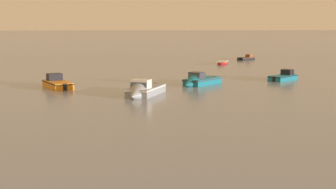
{
  "coord_description": "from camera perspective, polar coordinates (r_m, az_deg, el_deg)",
  "views": [
    {
      "loc": [
        7.92,
        -12.5,
        7.41
      ],
      "look_at": [
        11.7,
        32.78,
        0.72
      ],
      "focal_mm": 53.21,
      "sensor_mm": 36.0,
      "label": 1
    }
  ],
  "objects": [
    {
      "name": "motorboat_moored_6",
      "position": [
        98.14,
        9.19,
        4.09
      ],
      "size": [
        4.23,
        3.56,
        1.58
      ],
      "rotation": [
        0.0,
        0.0,
        0.61
      ],
      "color": "black",
      "rests_on": "ground"
    },
    {
      "name": "motorboat_moored_3",
      "position": [
        58.03,
        -12.77,
        1.18
      ],
      "size": [
        4.39,
        6.31,
        2.28
      ],
      "rotation": [
        0.0,
        0.0,
        2.0
      ],
      "color": "orange",
      "rests_on": "ground"
    },
    {
      "name": "motorboat_moored_0",
      "position": [
        58.31,
        3.48,
        1.41
      ],
      "size": [
        5.7,
        5.95,
        2.33
      ],
      "rotation": [
        0.0,
        0.0,
        3.97
      ],
      "color": "#197084",
      "rests_on": "ground"
    },
    {
      "name": "motorboat_moored_2",
      "position": [
        65.5,
        13.38,
        1.92
      ],
      "size": [
        5.01,
        4.79,
        1.96
      ],
      "rotation": [
        0.0,
        0.0,
        0.74
      ],
      "color": "#197084",
      "rests_on": "ground"
    },
    {
      "name": "rowboat_moored_1",
      "position": [
        87.75,
        6.25,
        3.62
      ],
      "size": [
        3.04,
        4.93,
        0.74
      ],
      "rotation": [
        0.0,
        0.0,
        1.24
      ],
      "color": "red",
      "rests_on": "ground"
    },
    {
      "name": "motorboat_moored_4",
      "position": [
        49.88,
        -2.96,
        0.27
      ],
      "size": [
        4.74,
        7.0,
        2.52
      ],
      "rotation": [
        0.0,
        0.0,
        4.3
      ],
      "color": "gray",
      "rests_on": "ground"
    }
  ]
}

